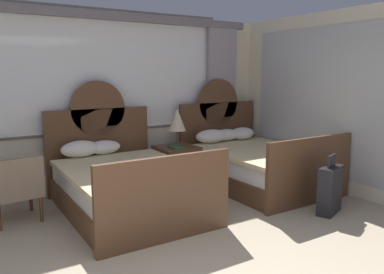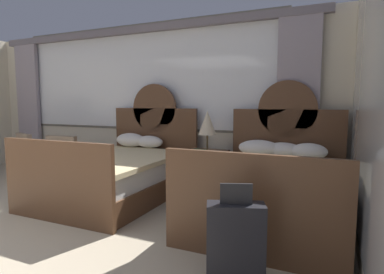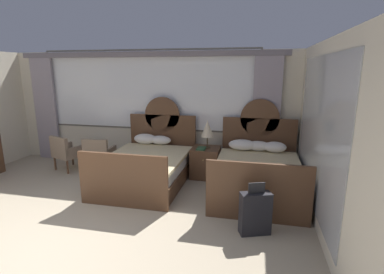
{
  "view_description": "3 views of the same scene",
  "coord_description": "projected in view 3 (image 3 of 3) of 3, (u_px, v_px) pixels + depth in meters",
  "views": [
    {
      "loc": [
        -1.42,
        -1.88,
        1.79
      ],
      "look_at": [
        1.54,
        2.86,
        0.85
      ],
      "focal_mm": 36.02,
      "sensor_mm": 36.0,
      "label": 1
    },
    {
      "loc": [
        3.21,
        -0.98,
        1.35
      ],
      "look_at": [
        1.62,
        2.58,
        0.93
      ],
      "focal_mm": 29.51,
      "sensor_mm": 36.0,
      "label": 2
    },
    {
      "loc": [
        2.53,
        -2.62,
        2.27
      ],
      "look_at": [
        1.34,
        2.73,
        1.0
      ],
      "focal_mm": 27.13,
      "sensor_mm": 36.0,
      "label": 3
    }
  ],
  "objects": [
    {
      "name": "bed_near_window",
      "position": [
        147.0,
        166.0,
        5.93
      ],
      "size": [
        1.58,
        2.21,
        1.67
      ],
      "color": "brown",
      "rests_on": "ground_plane"
    },
    {
      "name": "table_lamp_on_nightstand",
      "position": [
        207.0,
        129.0,
        6.12
      ],
      "size": [
        0.27,
        0.27,
        0.6
      ],
      "color": "brown",
      "rests_on": "nightstand_between_beds"
    },
    {
      "name": "nightstand_between_beds",
      "position": [
        206.0,
        162.0,
        6.27
      ],
      "size": [
        0.59,
        0.62,
        0.65
      ],
      "color": "brown",
      "rests_on": "ground_plane"
    },
    {
      "name": "armchair_by_window_left",
      "position": [
        99.0,
        153.0,
        6.48
      ],
      "size": [
        0.61,
        0.61,
        0.82
      ],
      "color": "#84705B",
      "rests_on": "ground_plane"
    },
    {
      "name": "book_on_nightstand",
      "position": [
        201.0,
        148.0,
        6.1
      ],
      "size": [
        0.18,
        0.26,
        0.03
      ],
      "color": "#285133",
      "rests_on": "nightstand_between_beds"
    },
    {
      "name": "ground_plane",
      "position": [
        37.0,
        261.0,
        3.54
      ],
      "size": [
        24.0,
        24.0,
        0.0
      ],
      "primitive_type": "plane",
      "color": "tan"
    },
    {
      "name": "bed_near_mirror",
      "position": [
        257.0,
        174.0,
        5.48
      ],
      "size": [
        1.58,
        2.21,
        1.67
      ],
      "color": "brown",
      "rests_on": "ground_plane"
    },
    {
      "name": "armchair_by_window_centre",
      "position": [
        66.0,
        151.0,
        6.66
      ],
      "size": [
        0.72,
        0.72,
        0.82
      ],
      "color": "#84705B",
      "rests_on": "ground_plane"
    },
    {
      "name": "suitcase_on_floor",
      "position": [
        255.0,
        213.0,
        4.07
      ],
      "size": [
        0.47,
        0.32,
        0.77
      ],
      "color": "black",
      "rests_on": "ground_plane"
    },
    {
      "name": "wall_back_window",
      "position": [
        148.0,
        104.0,
        6.91
      ],
      "size": [
        6.92,
        0.22,
        2.74
      ],
      "color": "beige",
      "rests_on": "ground_plane"
    },
    {
      "name": "wall_right_mirror",
      "position": [
        324.0,
        137.0,
        4.08
      ],
      "size": [
        0.08,
        4.49,
        2.7
      ],
      "color": "beige",
      "rests_on": "ground_plane"
    }
  ]
}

